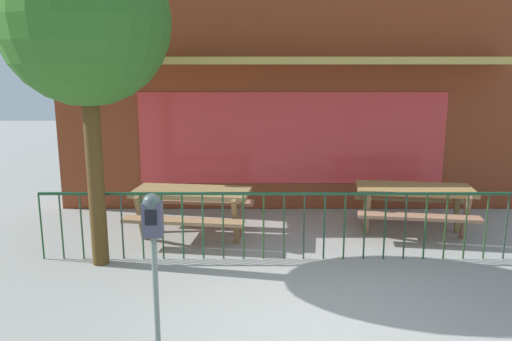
{
  "coord_description": "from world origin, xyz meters",
  "views": [
    {
      "loc": [
        -0.67,
        -4.72,
        2.67
      ],
      "look_at": [
        -0.68,
        2.31,
        1.19
      ],
      "focal_mm": 35.06,
      "sensor_mm": 36.0,
      "label": 1
    }
  ],
  "objects_px": {
    "picnic_table_right": "(415,197)",
    "picnic_table_left": "(193,200)",
    "parking_meter_far": "(154,229)",
    "street_tree": "(86,22)"
  },
  "relations": [
    {
      "from": "picnic_table_left",
      "to": "street_tree",
      "type": "relative_size",
      "value": 0.46
    },
    {
      "from": "picnic_table_left",
      "to": "street_tree",
      "type": "xyz_separation_m",
      "value": [
        -1.13,
        -1.06,
        2.59
      ]
    },
    {
      "from": "picnic_table_left",
      "to": "street_tree",
      "type": "bearing_deg",
      "value": -136.82
    },
    {
      "from": "picnic_table_right",
      "to": "parking_meter_far",
      "type": "xyz_separation_m",
      "value": [
        -3.49,
        -3.29,
        0.56
      ]
    },
    {
      "from": "picnic_table_right",
      "to": "parking_meter_far",
      "type": "bearing_deg",
      "value": -136.71
    },
    {
      "from": "parking_meter_far",
      "to": "street_tree",
      "type": "bearing_deg",
      "value": 120.06
    },
    {
      "from": "picnic_table_right",
      "to": "picnic_table_left",
      "type": "bearing_deg",
      "value": -176.7
    },
    {
      "from": "picnic_table_left",
      "to": "picnic_table_right",
      "type": "bearing_deg",
      "value": 3.3
    },
    {
      "from": "picnic_table_right",
      "to": "parking_meter_far",
      "type": "relative_size",
      "value": 1.31
    },
    {
      "from": "picnic_table_left",
      "to": "picnic_table_right",
      "type": "relative_size",
      "value": 0.99
    }
  ]
}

